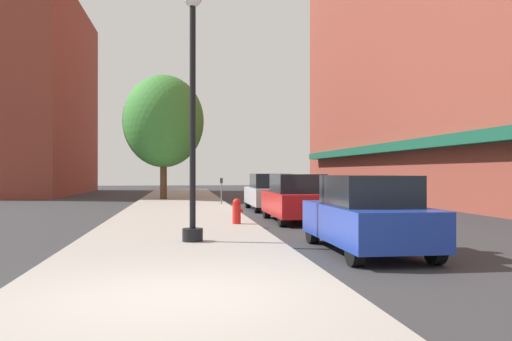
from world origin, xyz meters
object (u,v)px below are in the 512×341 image
(lamppost, at_px, (193,109))
(parking_meter_near, at_px, (221,187))
(car_blue, at_px, (367,215))
(car_silver, at_px, (269,192))
(fire_hydrant, at_px, (237,211))
(tree_near, at_px, (164,121))
(car_red, at_px, (296,199))

(lamppost, xyz_separation_m, parking_meter_near, (1.72, 14.51, -2.25))
(lamppost, xyz_separation_m, car_blue, (3.67, -1.51, -2.39))
(car_blue, xyz_separation_m, car_silver, (0.00, 12.87, 0.00))
(lamppost, relative_size, car_silver, 1.37)
(fire_hydrant, bearing_deg, car_blue, -68.03)
(tree_near, distance_m, car_blue, 22.45)
(lamppost, distance_m, parking_meter_near, 14.78)
(car_red, bearing_deg, car_blue, -87.77)
(lamppost, relative_size, parking_meter_near, 4.50)
(tree_near, distance_m, car_red, 15.77)
(car_blue, relative_size, car_silver, 1.00)
(tree_near, distance_m, car_silver, 10.77)
(tree_near, xyz_separation_m, car_silver, (5.04, -8.65, -3.97))
(car_blue, bearing_deg, car_red, 90.79)
(parking_meter_near, relative_size, car_silver, 0.30)
(lamppost, height_order, fire_hydrant, lamppost)
(lamppost, xyz_separation_m, car_silver, (3.67, 11.36, -2.39))
(car_silver, bearing_deg, car_blue, -88.84)
(tree_near, xyz_separation_m, car_blue, (5.04, -21.51, -3.97))
(car_blue, bearing_deg, parking_meter_near, 97.74)
(tree_near, bearing_deg, car_silver, -59.78)
(fire_hydrant, xyz_separation_m, car_red, (2.23, 1.57, 0.29))
(lamppost, height_order, parking_meter_near, lamppost)
(lamppost, height_order, tree_near, tree_near)
(tree_near, height_order, car_blue, tree_near)
(car_silver, bearing_deg, lamppost, -106.76)
(lamppost, bearing_deg, parking_meter_near, 83.22)
(parking_meter_near, distance_m, car_silver, 3.70)
(lamppost, bearing_deg, tree_near, 93.89)
(car_silver, bearing_deg, fire_hydrant, -105.79)
(fire_hydrant, distance_m, car_blue, 5.98)
(car_blue, relative_size, car_red, 1.00)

